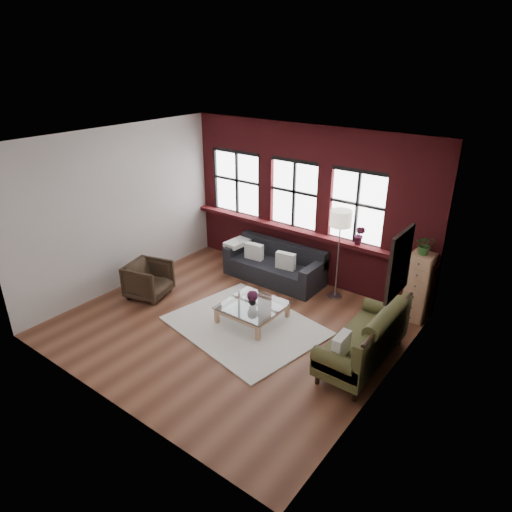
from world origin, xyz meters
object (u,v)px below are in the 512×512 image
Objects in this scene: coffee_table at (253,313)px; floor_lamp at (338,252)px; dark_sofa at (274,263)px; vintage_settee at (363,335)px; drawer_chest at (418,287)px; armchair at (149,280)px; vase at (252,301)px.

floor_lamp is at bearing 65.76° from coffee_table.
dark_sofa is 3.10m from vintage_settee.
drawer_chest is 0.65× the size of floor_lamp.
armchair is 5.05m from drawer_chest.
vintage_settee reaches higher than armchair.
dark_sofa reaches higher than coffee_table.
dark_sofa is 2.05× the size of coffee_table.
floor_lamp is at bearing 128.85° from vintage_settee.
vintage_settee is (2.70, -1.51, 0.13)m from dark_sofa.
drawer_chest is at bearing 83.34° from vintage_settee.
armchair reaches higher than coffee_table.
dark_sofa is 1.65× the size of drawer_chest.
coffee_table is at bearing -68.15° from dark_sofa.
floor_lamp reaches higher than dark_sofa.
vase reaches higher than coffee_table.
coffee_table is 2.02m from floor_lamp.
drawer_chest is (2.28, 1.84, 0.23)m from vase.
dark_sofa is 1.09× the size of vintage_settee.
drawer_chest is (2.28, 1.84, 0.47)m from coffee_table.
vase is at bearing 63.43° from coffee_table.
vintage_settee reaches higher than coffee_table.
vintage_settee is at bearing 1.57° from coffee_table.
vintage_settee is at bearing -98.00° from armchair.
coffee_table is (0.63, -1.57, -0.22)m from dark_sofa.
dark_sofa is 2.73× the size of armchair.
armchair is (-4.27, -0.54, -0.16)m from vintage_settee.
dark_sofa is 2.58m from armchair.
vintage_settee reaches higher than dark_sofa.
coffee_table is at bearing -178.43° from vintage_settee.
armchair is 2.25m from vase.
drawer_chest reaches higher than vase.
vintage_settee is 2.11m from coffee_table.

